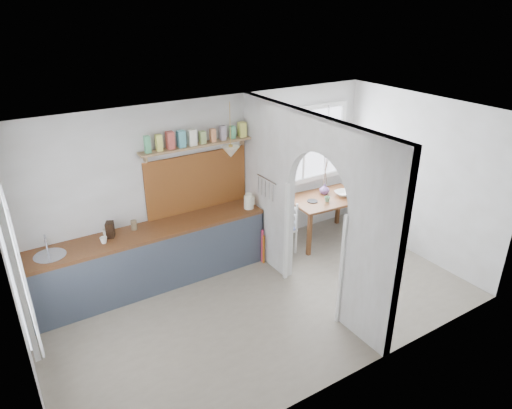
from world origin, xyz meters
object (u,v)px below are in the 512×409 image
dining_table (325,218)px  kettle (249,201)px  chair_right (366,205)px  vase (325,189)px  chair_left (280,228)px

dining_table → kettle: (-1.48, 0.12, 0.63)m
chair_right → kettle: 2.45m
kettle → vase: (1.55, 0.03, -0.15)m
chair_right → chair_left: bearing=102.1°
dining_table → chair_left: chair_left is taller
chair_left → vase: vase is taller
dining_table → vase: vase is taller
chair_left → kettle: (-0.53, 0.11, 0.57)m
chair_right → dining_table: bearing=99.5°
dining_table → vase: bearing=65.8°
dining_table → chair_left: 0.95m
dining_table → chair_left: bearing=-176.6°
chair_right → kettle: bearing=100.1°
chair_left → kettle: bearing=-106.0°
chair_right → kettle: size_ratio=3.76×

